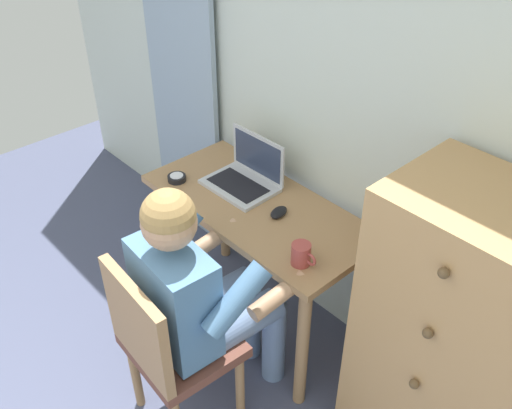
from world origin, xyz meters
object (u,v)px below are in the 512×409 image
at_px(laptop, 246,175).
at_px(computer_mouse, 279,212).
at_px(dresser, 455,345).
at_px(chair, 167,344).
at_px(coffee_mug, 301,254).
at_px(desk_clock, 177,178).
at_px(desk, 257,226).
at_px(person_seated, 202,291).

distance_m(laptop, computer_mouse, 0.29).
bearing_deg(laptop, computer_mouse, -11.46).
height_order(dresser, chair, dresser).
xyz_separation_m(dresser, computer_mouse, (-0.90, -0.02, 0.12)).
xyz_separation_m(chair, laptop, (-0.37, 0.75, 0.30)).
height_order(dresser, coffee_mug, dresser).
relative_size(chair, laptop, 2.56).
height_order(computer_mouse, desk_clock, computer_mouse).
distance_m(computer_mouse, desk_clock, 0.56).
height_order(dresser, desk_clock, dresser).
bearing_deg(desk_clock, chair, -40.15).
distance_m(desk, desk_clock, 0.46).
relative_size(computer_mouse, coffee_mug, 0.83).
bearing_deg(desk_clock, laptop, 42.38).
bearing_deg(computer_mouse, dresser, -11.93).
distance_m(person_seated, laptop, 0.69).
distance_m(chair, desk_clock, 0.85).
distance_m(dresser, chair, 1.10).
distance_m(desk, laptop, 0.25).
relative_size(dresser, laptop, 3.71).
xyz_separation_m(desk, desk_clock, (-0.41, -0.16, 0.14)).
height_order(desk_clock, coffee_mug, coffee_mug).
bearing_deg(laptop, desk, -24.10).
height_order(desk, chair, chair).
relative_size(dresser, desk_clock, 14.30).
distance_m(laptop, desk_clock, 0.34).
height_order(person_seated, desk_clock, person_seated).
distance_m(person_seated, coffee_mug, 0.42).
distance_m(desk, dresser, 1.03).
bearing_deg(desk, desk_clock, -158.99).
height_order(laptop, coffee_mug, laptop).
bearing_deg(laptop, desk_clock, -137.62).
bearing_deg(coffee_mug, desk, 160.76).
distance_m(desk_clock, coffee_mug, 0.83).
bearing_deg(desk, chair, -72.99).
relative_size(dresser, computer_mouse, 12.87).
relative_size(desk, desk_clock, 12.62).
bearing_deg(desk_clock, dresser, 7.65).
relative_size(desk, laptop, 3.28).
relative_size(person_seated, laptop, 3.47).
bearing_deg(dresser, laptop, 178.29).
xyz_separation_m(dresser, desk_clock, (-1.44, -0.19, 0.12)).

